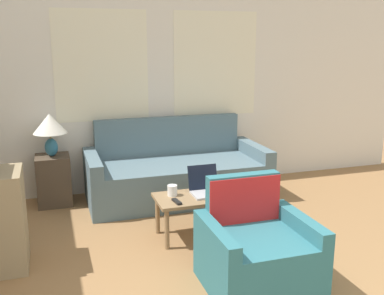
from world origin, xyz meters
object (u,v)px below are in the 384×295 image
Objects in this scene: armchair at (256,253)px; tv_remote at (177,202)px; cup_white at (240,185)px; cup_yellow at (172,190)px; laptop at (206,188)px; cup_navy at (256,188)px; coffee_table at (210,199)px; table_lamp at (50,126)px; couch at (176,175)px.

armchair is 0.95m from tv_remote.
cup_white is at bearing 12.47° from tv_remote.
laptop is at bearing -6.15° from cup_yellow.
cup_yellow is (-0.78, 0.18, -0.00)m from cup_navy.
armchair is 0.77× the size of coffee_table.
armchair is at bearing -115.25° from cup_navy.
cup_navy reaches higher than coffee_table.
cup_navy is at bearing -13.01° from cup_yellow.
table_lamp reaches higher than armchair.
laptop reaches higher than tv_remote.
table_lamp is 1.71m from cup_yellow.
cup_white is 0.65× the size of tv_remote.
laptop is at bearing 92.76° from armchair.
coffee_table is 0.37m from cup_yellow.
coffee_table is 0.38m from tv_remote.
armchair is (0.04, -2.11, -0.02)m from couch.
cup_yellow is (1.07, -1.25, -0.45)m from table_lamp.
couch is 1.33m from cup_navy.
cup_navy reaches higher than cup_yellow.
tv_remote is at bearing -162.70° from coffee_table.
armchair reaches higher than cup_navy.
table_lamp reaches higher than couch.
cup_navy is (0.41, 0.87, 0.20)m from armchair.
tv_remote is (1.05, -1.45, -0.49)m from table_lamp.
armchair is 2.79m from table_lamp.
cup_white reaches higher than coffee_table.
cup_yellow is at bearing 166.51° from coffee_table.
laptop is (-0.01, -1.10, 0.19)m from couch.
coffee_table is 0.12m from laptop.
cup_navy is at bearing -70.11° from couch.
tv_remote is at bearing -167.53° from cup_white.
armchair is at bearing -70.38° from cup_yellow.
cup_yellow is 1.02× the size of cup_white.
cup_navy is 0.17m from cup_white.
table_lamp is 4.80× the size of cup_white.
armchair is at bearing -87.24° from laptop.
table_lamp is 2.02m from coffee_table.
table_lamp is 2.22m from cup_white.
couch reaches higher than cup_navy.
cup_white reaches higher than tv_remote.
laptop is 0.38m from tv_remote.
cup_white is at bearing -72.82° from couch.
laptop is 0.48m from cup_navy.
cup_navy is 0.80m from tv_remote.
couch is 2.00× the size of coffee_table.
cup_yellow is at bearing 173.85° from laptop.
couch is at bearing 107.18° from cup_white.
table_lamp is 1.86m from tv_remote.
couch is at bearing 72.57° from cup_yellow.
couch is 4.35× the size of table_lamp.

